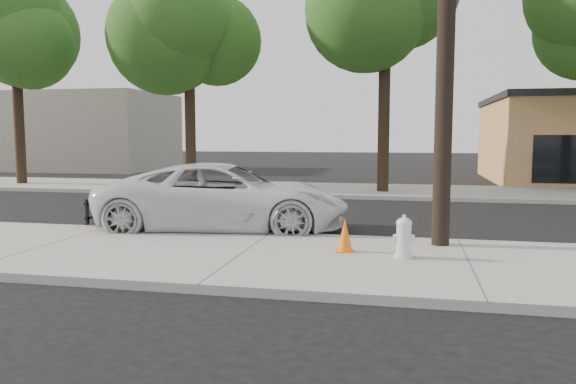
# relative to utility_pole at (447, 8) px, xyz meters

# --- Properties ---
(ground) EXTENTS (120.00, 120.00, 0.00)m
(ground) POSITION_rel_utility_pole_xyz_m (-3.60, 2.70, -4.70)
(ground) COLOR black
(ground) RESTS_ON ground
(near_sidewalk) EXTENTS (90.00, 4.40, 0.15)m
(near_sidewalk) POSITION_rel_utility_pole_xyz_m (-3.60, -1.60, -4.62)
(near_sidewalk) COLOR gray
(near_sidewalk) RESTS_ON ground
(far_sidewalk) EXTENTS (90.00, 5.00, 0.15)m
(far_sidewalk) POSITION_rel_utility_pole_xyz_m (-3.60, 11.20, -4.62)
(far_sidewalk) COLOR gray
(far_sidewalk) RESTS_ON ground
(curb_near) EXTENTS (90.00, 0.12, 0.16)m
(curb_near) POSITION_rel_utility_pole_xyz_m (-3.60, 0.60, -4.62)
(curb_near) COLOR #9E9B93
(curb_near) RESTS_ON ground
(building_far) EXTENTS (14.00, 8.00, 5.00)m
(building_far) POSITION_rel_utility_pole_xyz_m (-23.60, 22.70, -2.20)
(building_far) COLOR gray
(building_far) RESTS_ON ground
(utility_pole) EXTENTS (1.40, 0.34, 9.00)m
(utility_pole) POSITION_rel_utility_pole_xyz_m (0.00, 0.00, 0.00)
(utility_pole) COLOR black
(utility_pole) RESTS_ON near_sidewalk
(tree_a) EXTENTS (4.65, 4.50, 9.00)m
(tree_a) POSITION_rel_utility_pole_xyz_m (-17.40, 10.55, 1.83)
(tree_a) COLOR black
(tree_a) RESTS_ON far_sidewalk
(tree_b) EXTENTS (4.34, 4.20, 8.45)m
(tree_b) POSITION_rel_utility_pole_xyz_m (-9.41, 10.76, 1.45)
(tree_b) COLOR black
(tree_b) RESTS_ON far_sidewalk
(tree_c) EXTENTS (4.96, 4.80, 9.55)m
(tree_c) POSITION_rel_utility_pole_xyz_m (-1.38, 10.34, 2.21)
(tree_c) COLOR black
(tree_c) RESTS_ON far_sidewalk
(police_cruiser) EXTENTS (6.21, 3.51, 1.64)m
(police_cruiser) POSITION_rel_utility_pole_xyz_m (-4.93, 1.40, -3.88)
(police_cruiser) COLOR silver
(police_cruiser) RESTS_ON ground
(fire_hydrant) EXTENTS (0.38, 0.35, 0.71)m
(fire_hydrant) POSITION_rel_utility_pole_xyz_m (-0.70, -1.34, -4.20)
(fire_hydrant) COLOR silver
(fire_hydrant) RESTS_ON near_sidewalk
(traffic_cone) EXTENTS (0.33, 0.33, 0.62)m
(traffic_cone) POSITION_rel_utility_pole_xyz_m (-1.77, -1.04, -4.25)
(traffic_cone) COLOR orange
(traffic_cone) RESTS_ON near_sidewalk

